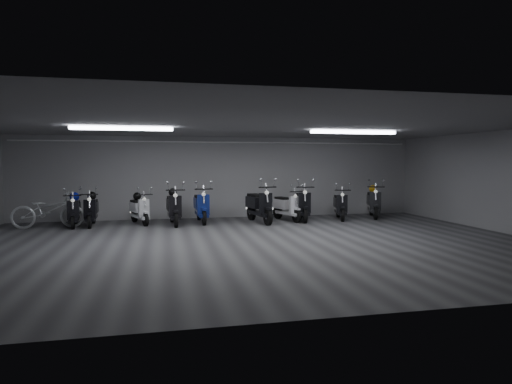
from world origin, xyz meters
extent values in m
cube|color=#3E3E41|center=(0.00, 0.00, -0.01)|extent=(14.00, 10.00, 0.01)
cube|color=gray|center=(0.00, 0.00, 2.80)|extent=(14.00, 10.00, 0.01)
cube|color=gray|center=(0.00, 5.00, 1.40)|extent=(14.00, 0.01, 2.80)
cube|color=gray|center=(0.00, -5.00, 1.40)|extent=(14.00, 0.01, 2.80)
cube|color=gray|center=(7.00, 0.00, 1.40)|extent=(0.01, 10.00, 2.80)
cube|color=white|center=(-3.00, 1.00, 2.74)|extent=(2.40, 0.18, 0.08)
cube|color=white|center=(3.00, 1.00, 2.74)|extent=(2.40, 0.18, 0.08)
cylinder|color=white|center=(0.00, 4.92, 2.62)|extent=(13.60, 0.05, 0.05)
imported|color=silver|center=(-5.37, 3.62, 0.64)|extent=(2.02, 0.83, 1.28)
sphere|color=navy|center=(-4.69, 3.96, 0.89)|extent=(0.28, 0.28, 0.28)
sphere|color=black|center=(-1.77, 3.76, 0.99)|extent=(0.27, 0.27, 0.27)
sphere|color=#C4880B|center=(5.19, 4.05, 0.99)|extent=(0.28, 0.28, 0.28)
sphere|color=black|center=(-2.87, 4.09, 0.86)|extent=(0.25, 0.25, 0.25)
sphere|color=black|center=(-4.20, 4.01, 0.90)|extent=(0.27, 0.27, 0.27)
camera|label=1|loc=(-2.04, -9.87, 1.92)|focal=30.16mm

